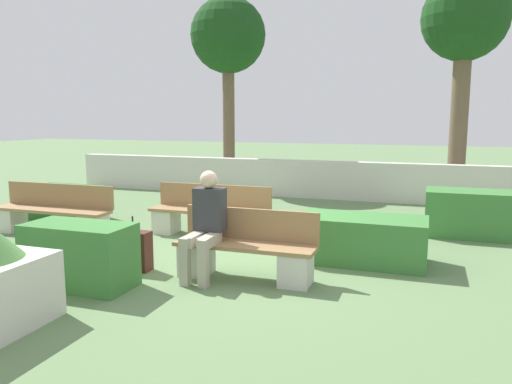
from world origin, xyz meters
The scene contains 13 objects.
ground_plane centered at (0.00, 0.00, 0.00)m, with size 60.00×60.00×0.00m, color #607F51.
perimeter_wall centered at (0.00, 5.64, 0.46)m, with size 13.59×0.30×0.93m.
bench_front centered at (0.42, -0.75, 0.33)m, with size 1.77×0.48×0.85m.
bench_left_side centered at (-0.94, 1.17, 0.34)m, with size 2.07×0.48×0.85m.
bench_right_side centered at (-3.52, 0.38, 0.34)m, with size 2.19×0.48×0.85m.
person_seated_man centered at (-0.05, -0.88, 0.74)m, with size 0.38×0.63×1.34m.
hedge_block_near_left centered at (3.18, 2.58, 0.39)m, with size 1.35×0.80×0.78m.
hedge_block_near_right centered at (1.71, 0.46, 0.32)m, with size 1.72×0.86×0.64m.
hedge_block_mid_left centered at (-1.34, -1.66, 0.38)m, with size 1.28×0.63×0.76m.
hedge_block_mid_right centered at (-4.24, 1.55, 0.32)m, with size 1.42×0.79×0.64m.
suitcase centered at (-1.09, -0.90, 0.26)m, with size 0.46×0.22×0.72m.
tree_leftmost centered at (-2.88, 6.80, 4.12)m, with size 2.07×2.07×5.26m.
tree_center_left centered at (3.17, 6.76, 4.13)m, with size 2.02×2.02×5.32m.
Camera 1 is at (2.52, -6.39, 2.01)m, focal length 35.00 mm.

